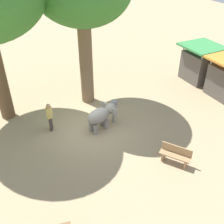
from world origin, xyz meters
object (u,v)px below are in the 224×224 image
(market_stall_green, at_px, (199,65))
(feed_bucket, at_px, (114,103))
(person_handler, at_px, (50,115))
(elephant, at_px, (101,115))
(wooden_bench, at_px, (175,154))

(market_stall_green, relative_size, feed_bucket, 7.00)
(person_handler, bearing_deg, feed_bucket, 35.64)
(person_handler, bearing_deg, elephant, 2.69)
(market_stall_green, bearing_deg, wooden_bench, -48.05)
(person_handler, bearing_deg, wooden_bench, -22.78)
(person_handler, xyz_separation_m, wooden_bench, (4.94, 4.31, -0.48))
(person_handler, height_order, wooden_bench, person_handler)
(wooden_bench, bearing_deg, feed_bucket, -32.30)
(feed_bucket, bearing_deg, elephant, -43.42)
(wooden_bench, relative_size, feed_bucket, 3.84)
(person_handler, xyz_separation_m, feed_bucket, (-0.69, 4.10, -0.79))
(person_handler, xyz_separation_m, market_stall_green, (-1.08, 11.00, 0.19))
(wooden_bench, relative_size, market_stall_green, 0.55)
(elephant, xyz_separation_m, feed_bucket, (-1.75, 1.66, -0.66))
(wooden_bench, bearing_deg, market_stall_green, -82.47)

